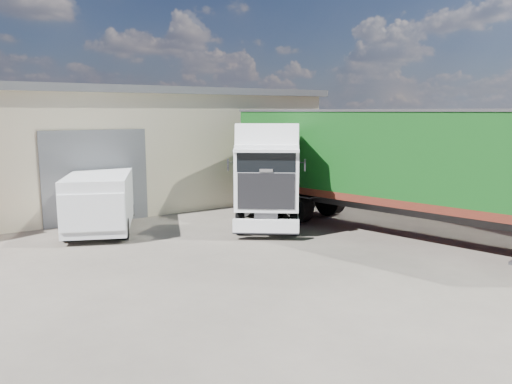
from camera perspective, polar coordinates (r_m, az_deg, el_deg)
ground at (r=12.43m, az=4.39°, el=-11.00°), size 120.00×120.00×0.00m
brick_boundary_wall at (r=24.24m, az=17.71°, el=1.56°), size 0.35×26.00×2.50m
tractor_unit at (r=18.36m, az=1.35°, el=0.89°), size 5.10×5.89×3.89m
box_trailer at (r=18.01m, az=16.00°, el=3.66°), size 5.84×13.41×4.36m
panel_van at (r=18.96m, az=-17.32°, el=-0.96°), size 3.85×5.51×2.09m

